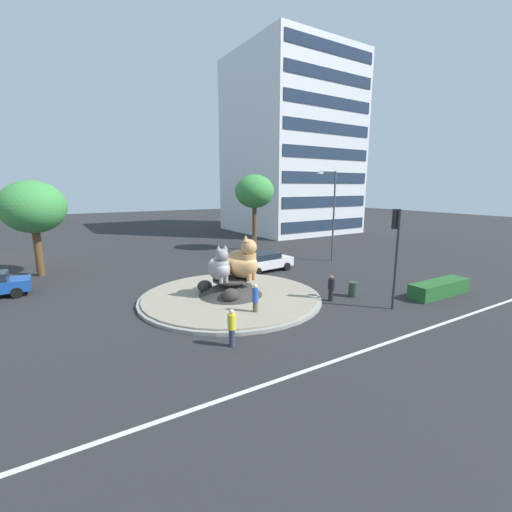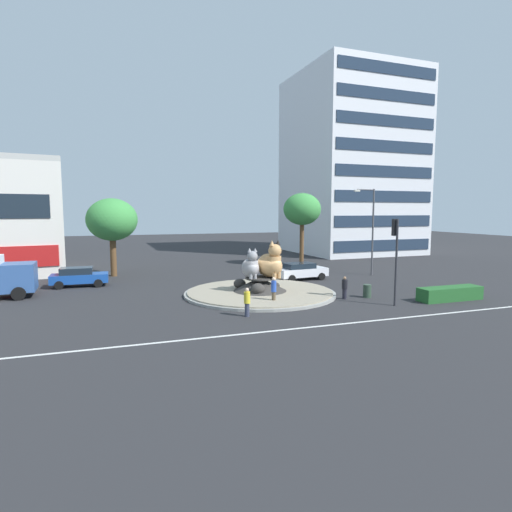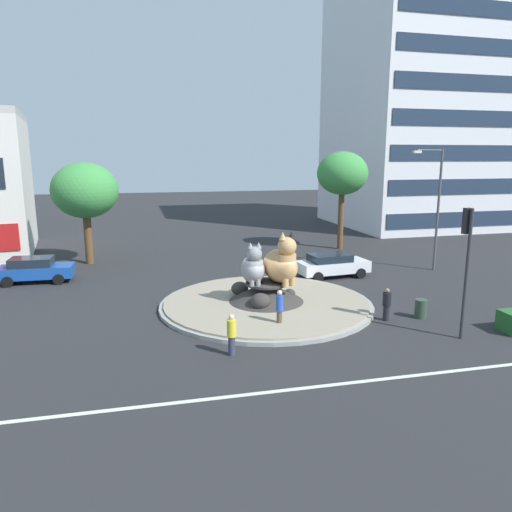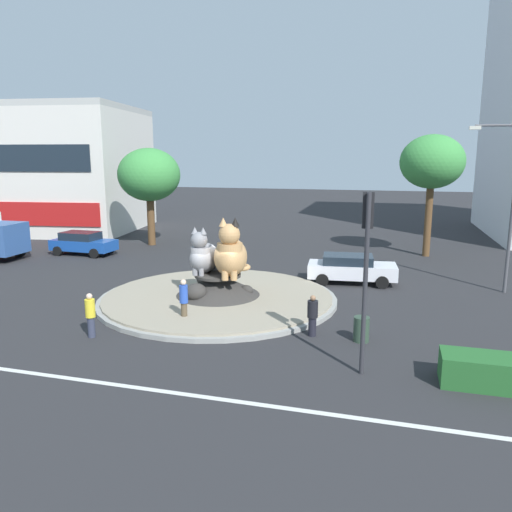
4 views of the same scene
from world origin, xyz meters
The scene contains 17 objects.
ground_plane centered at (0.00, 0.00, 0.00)m, with size 160.00×160.00×0.00m, color #28282B.
lane_centreline centered at (0.00, -8.86, 0.00)m, with size 112.00×0.20×0.01m, color silver.
roundabout_island centered at (-0.02, 0.00, 0.35)m, with size 10.81×10.81×1.25m.
cat_statue_grey centered at (-0.67, 0.01, 2.04)m, with size 1.41×2.12×2.16m.
cat_statue_calico centered at (0.72, -0.28, 2.23)m, with size 2.02×2.82×2.68m.
traffic_light_mast centered at (6.85, -6.07, 3.79)m, with size 0.34×0.46×5.47m.
office_tower centered at (22.94, 25.23, 12.48)m, with size 15.79×16.29×24.95m.
clipped_hedge_strip centered at (11.39, -6.06, 0.45)m, with size 4.61×1.20×0.90m, color #235B28.
broadleaf_tree_behind_island centered at (-9.78, 12.41, 5.14)m, with size 4.51×4.51×7.10m.
second_tree_near_tower centered at (9.73, 13.47, 6.09)m, with size 4.05×4.05×7.88m.
streetlight_arm centered at (12.67, 5.01, 4.60)m, with size 2.30×0.47×7.97m.
pedestrian_blue_shirt centered at (-0.23, -3.27, 0.94)m, with size 0.33×0.33×1.76m.
pedestrian_yellow_shirt centered at (-2.83, -5.68, 0.87)m, with size 0.35×0.35×1.65m.
pedestrian_black_shirt centered at (4.90, -3.39, 0.80)m, with size 0.39×0.39×1.55m.
sedan_on_far_lane centered at (5.55, 4.89, 0.79)m, with size 4.66×2.44×1.47m.
hatchback_near_shophouse centered at (-12.45, 7.75, 0.80)m, with size 4.31×2.06×1.53m.
litter_bin centered at (6.66, -3.45, 0.45)m, with size 0.56×0.56×0.90m.
Camera 2 is at (-10.06, -27.81, 5.99)m, focal length 29.38 mm.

